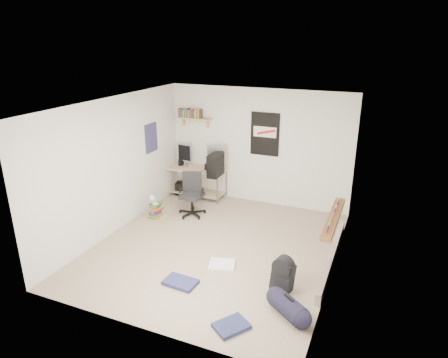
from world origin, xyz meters
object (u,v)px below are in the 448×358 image
at_px(duffel_bag, 288,307).
at_px(book_stack, 155,211).
at_px(desk, 196,181).
at_px(office_chair, 192,193).
at_px(backpack, 283,277).

relative_size(duffel_bag, book_stack, 1.24).
bearing_deg(desk, office_chair, -68.65).
bearing_deg(backpack, desk, 148.81).
bearing_deg(duffel_bag, book_stack, -174.08).
relative_size(office_chair, book_stack, 2.06).
xyz_separation_m(desk, duffel_bag, (3.02, -3.29, -0.22)).
height_order(backpack, book_stack, backpack).
distance_m(desk, backpack, 3.90).
distance_m(office_chair, book_stack, 0.82).
relative_size(backpack, duffel_bag, 0.76).
relative_size(desk, book_stack, 3.34).
bearing_deg(office_chair, backpack, -58.25).
bearing_deg(office_chair, duffel_bag, -63.45).
bearing_deg(desk, book_stack, -100.52).
bearing_deg(backpack, duffel_bag, -54.78).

